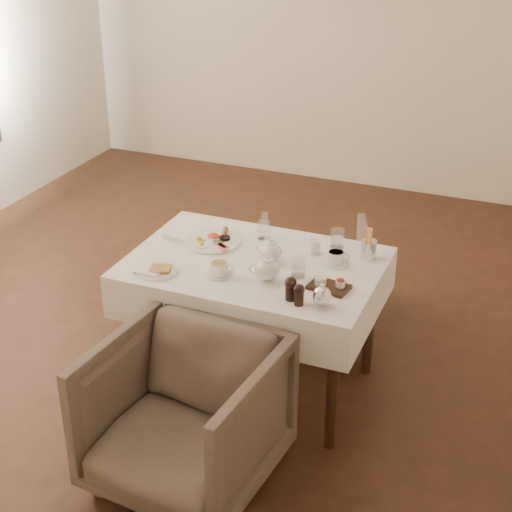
{
  "coord_description": "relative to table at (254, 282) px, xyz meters",
  "views": [
    {
      "loc": [
        1.98,
        -3.93,
        2.58
      ],
      "look_at": [
        0.65,
        -0.7,
        0.82
      ],
      "focal_mm": 55.0,
      "sensor_mm": 36.0,
      "label": 1
    }
  ],
  "objects": [
    {
      "name": "armchair_far",
      "position": [
        0.07,
        0.77,
        -0.33
      ],
      "size": [
        0.85,
        0.86,
        0.62
      ],
      "primitive_type": "imported",
      "rotation": [
        0.0,
        0.0,
        3.5
      ],
      "color": "brown",
      "rests_on": "ground"
    },
    {
      "name": "side_plate",
      "position": [
        -0.41,
        -0.3,
        0.13
      ],
      "size": [
        0.2,
        0.19,
        0.02
      ],
      "rotation": [
        0.0,
        0.0,
        0.09
      ],
      "color": "white",
      "rests_on": "table"
    },
    {
      "name": "glass_left",
      "position": [
        -0.06,
        0.27,
        0.17
      ],
      "size": [
        0.09,
        0.09,
        0.1
      ],
      "primitive_type": "cylinder",
      "rotation": [
        0.0,
        0.0,
        0.36
      ],
      "color": "silver",
      "rests_on": "table"
    },
    {
      "name": "table",
      "position": [
        0.0,
        0.0,
        0.0
      ],
      "size": [
        1.28,
        0.88,
        0.75
      ],
      "color": "black",
      "rests_on": "ground"
    },
    {
      "name": "condiment_board",
      "position": [
        0.44,
        -0.13,
        0.13
      ],
      "size": [
        0.21,
        0.15,
        0.05
      ],
      "rotation": [
        0.0,
        0.0,
        -0.14
      ],
      "color": "black",
      "rests_on": "table"
    },
    {
      "name": "silver_pot",
      "position": [
        0.46,
        -0.29,
        0.17
      ],
      "size": [
        0.13,
        0.12,
        0.12
      ],
      "primitive_type": null,
      "rotation": [
        0.0,
        0.0,
        -0.39
      ],
      "color": "white",
      "rests_on": "table"
    },
    {
      "name": "pepper_mill_left",
      "position": [
        0.3,
        -0.3,
        0.18
      ],
      "size": [
        0.07,
        0.07,
        0.12
      ],
      "primitive_type": null,
      "rotation": [
        0.0,
        0.0,
        0.19
      ],
      "color": "black",
      "rests_on": "table"
    },
    {
      "name": "pepper_mill_right",
      "position": [
        0.36,
        -0.32,
        0.17
      ],
      "size": [
        0.07,
        0.07,
        0.11
      ],
      "primitive_type": null,
      "rotation": [
        0.0,
        0.0,
        -0.3
      ],
      "color": "black",
      "rests_on": "table"
    },
    {
      "name": "teapot_centre",
      "position": [
        0.07,
        0.05,
        0.18
      ],
      "size": [
        0.15,
        0.12,
        0.12
      ],
      "primitive_type": null,
      "rotation": [
        0.0,
        0.0,
        -0.02
      ],
      "color": "white",
      "rests_on": "table"
    },
    {
      "name": "cutlery_knife",
      "position": [
        -0.47,
        0.05,
        0.12
      ],
      "size": [
        0.18,
        0.05,
        0.0
      ],
      "primitive_type": "cube",
      "rotation": [
        0.0,
        0.0,
        1.39
      ],
      "color": "silver",
      "rests_on": "table"
    },
    {
      "name": "cutlery_fork",
      "position": [
        -0.48,
        0.07,
        0.12
      ],
      "size": [
        0.19,
        0.05,
        0.0
      ],
      "primitive_type": "cube",
      "rotation": [
        0.0,
        0.0,
        1.37
      ],
      "color": "silver",
      "rests_on": "table"
    },
    {
      "name": "teacup_far",
      "position": [
        0.39,
        0.14,
        0.15
      ],
      "size": [
        0.13,
        0.13,
        0.07
      ],
      "rotation": [
        0.0,
        0.0,
        0.25
      ],
      "color": "white",
      "rests_on": "table"
    },
    {
      "name": "armchair_near",
      "position": [
        -0.0,
        -0.81,
        -0.28
      ],
      "size": [
        0.83,
        0.85,
        0.71
      ],
      "primitive_type": "imported",
      "rotation": [
        0.0,
        0.0,
        -0.09
      ],
      "color": "brown",
      "rests_on": "ground"
    },
    {
      "name": "teacup_near",
      "position": [
        -0.1,
        -0.2,
        0.15
      ],
      "size": [
        0.14,
        0.14,
        0.07
      ],
      "rotation": [
        0.0,
        0.0,
        0.29
      ],
      "color": "white",
      "rests_on": "table"
    },
    {
      "name": "glass_mid",
      "position": [
        0.26,
        -0.06,
        0.17
      ],
      "size": [
        0.09,
        0.09,
        0.1
      ],
      "primitive_type": "cylinder",
      "rotation": [
        0.0,
        0.0,
        -0.41
      ],
      "color": "silver",
      "rests_on": "table"
    },
    {
      "name": "teapot_front",
      "position": [
        0.13,
        -0.16,
        0.18
      ],
      "size": [
        0.2,
        0.19,
        0.13
      ],
      "primitive_type": null,
      "rotation": [
        0.0,
        0.0,
        0.43
      ],
      "color": "white",
      "rests_on": "table"
    },
    {
      "name": "glass_right",
      "position": [
        0.34,
        0.32,
        0.17
      ],
      "size": [
        0.09,
        0.09,
        0.1
      ],
      "primitive_type": "cylinder",
      "rotation": [
        0.0,
        0.0,
        -0.2
      ],
      "color": "silver",
      "rests_on": "table"
    },
    {
      "name": "fries_cup",
      "position": [
        0.53,
        0.26,
        0.19
      ],
      "size": [
        0.08,
        0.08,
        0.17
      ],
      "rotation": [
        0.0,
        0.0,
        -0.43
      ],
      "color": "silver",
      "rests_on": "table"
    },
    {
      "name": "creamer",
      "position": [
        0.25,
        0.21,
        0.15
      ],
      "size": [
        0.07,
        0.07,
        0.07
      ],
      "primitive_type": "cylinder",
      "rotation": [
        0.0,
        0.0,
        0.12
      ],
      "color": "white",
      "rests_on": "table"
    },
    {
      "name": "breakfast_plate",
      "position": [
        -0.29,
        0.12,
        0.13
      ],
      "size": [
        0.31,
        0.31,
        0.04
      ],
      "rotation": [
        0.0,
        0.0,
        -0.13
      ],
      "color": "white",
      "rests_on": "table"
    }
  ]
}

